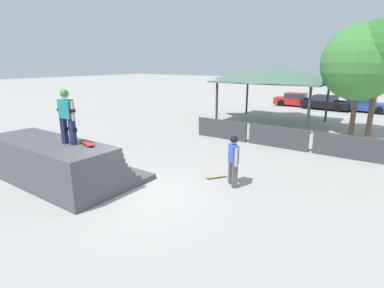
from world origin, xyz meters
name	(u,v)px	position (x,y,z in m)	size (l,w,h in m)	color
ground_plane	(138,193)	(0.00, 0.00, 0.00)	(160.00, 160.00, 0.00)	#A3A09B
quarter_pipe_ramp	(58,163)	(-3.06, -0.85, 0.68)	(5.37, 3.33, 1.52)	#4C4C51
skater_on_deck	(66,113)	(-2.15, -0.86, 2.54)	(0.76, 0.30, 1.77)	#1E2347
skateboard_on_deck	(88,144)	(-1.52, -0.63, 1.58)	(0.88, 0.43, 0.09)	red
bystander_walking	(233,157)	(2.20, 2.37, 1.04)	(0.57, 0.56, 1.77)	#4C4C51
skateboard_on_ground	(215,176)	(1.36, 2.62, 0.06)	(0.62, 0.76, 0.09)	green
barrier_fence	(278,137)	(1.74, 7.99, 0.52)	(9.40, 0.12, 1.05)	#3D3D42
pavilion_shelter	(275,74)	(-0.97, 14.32, 3.37)	(7.34, 5.78, 3.98)	#2D2D33
tree_beside_pavilion	(361,63)	(4.36, 12.93, 4.10)	(4.17, 4.17, 6.19)	brown
tree_far_back	(380,54)	(5.22, 12.87, 4.57)	(3.51, 3.51, 6.34)	brown
parked_car_red	(296,100)	(-2.00, 23.57, 0.60)	(4.15, 1.94, 1.27)	red
parked_car_black	(326,103)	(0.86, 22.86, 0.60)	(4.27, 2.13, 1.27)	black
parked_car_blue	(362,105)	(3.72, 23.34, 0.60)	(4.61, 1.96, 1.27)	navy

